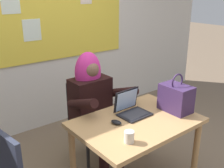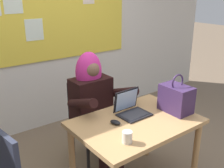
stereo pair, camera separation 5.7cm
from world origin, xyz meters
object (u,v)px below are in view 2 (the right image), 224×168
object	(u,v)px
desk_main	(136,131)
laptop	(131,109)
computer_mouse	(115,122)
coffee_mug	(127,137)
handbag	(176,98)
person_costumed	(94,100)
chair_at_desk	(89,116)

from	to	relation	value
desk_main	laptop	bearing A→B (deg)	67.79
computer_mouse	coffee_mug	xyz separation A→B (m)	(-0.11, -0.29, 0.03)
coffee_mug	handbag	bearing A→B (deg)	12.07
desk_main	computer_mouse	size ratio (longest dim) A/B	10.80
desk_main	laptop	world-z (taller)	laptop
laptop	coffee_mug	distance (m)	0.51
desk_main	coffee_mug	xyz separation A→B (m)	(-0.30, -0.23, 0.15)
computer_mouse	handbag	xyz separation A→B (m)	(0.63, -0.14, 0.12)
laptop	coffee_mug	size ratio (longest dim) A/B	3.09
person_costumed	laptop	distance (m)	0.50
chair_at_desk	laptop	bearing A→B (deg)	9.93
laptop	computer_mouse	bearing A→B (deg)	-164.75
person_costumed	handbag	xyz separation A→B (m)	(0.49, -0.69, 0.14)
laptop	computer_mouse	world-z (taller)	laptop
desk_main	coffee_mug	distance (m)	0.41
person_costumed	computer_mouse	world-z (taller)	person_costumed
laptop	handbag	xyz separation A→B (m)	(0.38, -0.21, 0.08)
handbag	computer_mouse	bearing A→B (deg)	167.86
computer_mouse	person_costumed	bearing A→B (deg)	60.41
computer_mouse	handbag	size ratio (longest dim) A/B	0.28
desk_main	laptop	distance (m)	0.21
chair_at_desk	desk_main	bearing A→B (deg)	4.12
person_costumed	handbag	world-z (taller)	person_costumed
handbag	coffee_mug	xyz separation A→B (m)	(-0.74, -0.16, -0.09)
desk_main	handbag	bearing A→B (deg)	-9.75
computer_mouse	coffee_mug	world-z (taller)	coffee_mug
person_costumed	laptop	world-z (taller)	person_costumed
person_costumed	computer_mouse	xyz separation A→B (m)	(-0.14, -0.56, 0.02)
computer_mouse	coffee_mug	distance (m)	0.31
chair_at_desk	handbag	xyz separation A→B (m)	(0.49, -0.82, 0.37)
person_costumed	coffee_mug	size ratio (longest dim) A/B	13.14
desk_main	computer_mouse	bearing A→B (deg)	162.48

